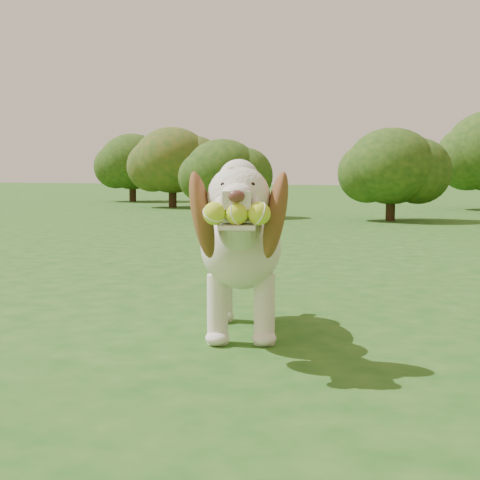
% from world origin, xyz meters
% --- Properties ---
extents(ground, '(80.00, 80.00, 0.00)m').
position_xyz_m(ground, '(0.00, 0.00, 0.00)').
color(ground, '#1A4D16').
rests_on(ground, ground).
extents(dog, '(0.80, 1.33, 0.89)m').
position_xyz_m(dog, '(-0.37, -0.45, 0.47)').
color(dog, white).
rests_on(dog, ground).
extents(shrub_a, '(1.40, 1.40, 1.45)m').
position_xyz_m(shrub_a, '(-4.33, 7.77, 0.86)').
color(shrub_a, '#382314').
rests_on(shrub_a, ground).
extents(shrub_e, '(1.85, 1.85, 1.92)m').
position_xyz_m(shrub_e, '(-6.98, 10.57, 1.13)').
color(shrub_e, '#382314').
rests_on(shrub_e, ground).
extents(shrub_g, '(1.88, 1.88, 1.95)m').
position_xyz_m(shrub_g, '(-9.66, 12.99, 1.15)').
color(shrub_g, '#382314').
rests_on(shrub_g, ground).
extents(shrub_b, '(1.55, 1.55, 1.60)m').
position_xyz_m(shrub_b, '(-1.29, 8.12, 0.94)').
color(shrub_b, '#382314').
rests_on(shrub_b, ground).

